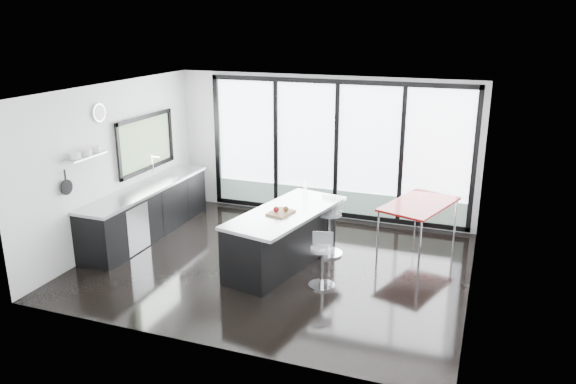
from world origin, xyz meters
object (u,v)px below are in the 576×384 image
at_px(island, 282,237).
at_px(bar_stool_near, 322,267).
at_px(bar_stool_far, 329,233).
at_px(red_table, 418,225).

bearing_deg(island, bar_stool_near, -31.86).
relative_size(bar_stool_near, bar_stool_far, 0.82).
bearing_deg(bar_stool_near, red_table, 47.14).
xyz_separation_m(bar_stool_near, red_table, (1.12, 2.00, 0.09)).
distance_m(island, red_table, 2.45).
xyz_separation_m(island, bar_stool_far, (0.58, 0.67, -0.10)).
bearing_deg(bar_stool_far, red_table, 33.91).
distance_m(bar_stool_far, red_table, 1.59).
xyz_separation_m(island, bar_stool_near, (0.82, -0.51, -0.16)).
bearing_deg(bar_stool_far, island, -128.60).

